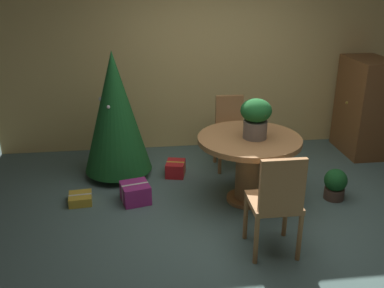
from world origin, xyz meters
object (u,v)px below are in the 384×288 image
(potted_plant, at_px, (335,184))
(holiday_tree, at_px, (115,112))
(round_dining_table, at_px, (249,155))
(gift_box_purple, at_px, (135,193))
(flower_vase, at_px, (256,116))
(gift_box_red, at_px, (176,169))
(wooden_chair_far, at_px, (230,127))
(wooden_cabinet, at_px, (364,107))
(gift_box_gold, at_px, (80,199))
(wooden_chair_near, at_px, (277,200))

(potted_plant, bearing_deg, holiday_tree, 159.17)
(round_dining_table, xyz_separation_m, potted_plant, (1.01, -0.08, -0.37))
(gift_box_purple, distance_m, potted_plant, 2.27)
(flower_vase, height_order, gift_box_purple, flower_vase)
(gift_box_red, bearing_deg, potted_plant, -25.52)
(round_dining_table, distance_m, wooden_chair_far, 0.97)
(gift_box_red, bearing_deg, wooden_cabinet, 9.97)
(wooden_chair_far, xyz_separation_m, gift_box_red, (-0.75, -0.22, -0.45))
(gift_box_red, xyz_separation_m, potted_plant, (1.75, -0.84, 0.09))
(gift_box_gold, bearing_deg, wooden_chair_far, 23.23)
(holiday_tree, bearing_deg, round_dining_table, -30.31)
(wooden_chair_far, distance_m, gift_box_red, 0.90)
(flower_vase, relative_size, wooden_chair_near, 0.43)
(gift_box_gold, bearing_deg, gift_box_red, 27.23)
(wooden_chair_far, distance_m, wooden_cabinet, 1.97)
(gift_box_purple, bearing_deg, holiday_tree, 105.81)
(gift_box_red, xyz_separation_m, gift_box_purple, (-0.51, -0.63, 0.02))
(gift_box_red, relative_size, gift_box_purple, 0.87)
(wooden_chair_far, height_order, gift_box_gold, wooden_chair_far)
(round_dining_table, relative_size, gift_box_gold, 3.98)
(wooden_chair_near, height_order, gift_box_gold, wooden_chair_near)
(round_dining_table, distance_m, wooden_chair_near, 1.02)
(wooden_chair_near, height_order, holiday_tree, holiday_tree)
(holiday_tree, bearing_deg, flower_vase, -30.18)
(wooden_chair_far, xyz_separation_m, potted_plant, (1.01, -1.06, -0.36))
(holiday_tree, bearing_deg, potted_plant, -20.83)
(round_dining_table, height_order, flower_vase, flower_vase)
(flower_vase, bearing_deg, round_dining_table, 153.71)
(wooden_chair_far, xyz_separation_m, wooden_chair_near, (-0.00, -2.00, 0.02))
(flower_vase, height_order, gift_box_red, flower_vase)
(wooden_chair_near, bearing_deg, gift_box_purple, 137.52)
(wooden_cabinet, relative_size, potted_plant, 3.70)
(holiday_tree, xyz_separation_m, gift_box_red, (0.72, -0.10, -0.75))
(holiday_tree, xyz_separation_m, wooden_cabinet, (3.41, 0.37, -0.17))
(holiday_tree, bearing_deg, gift_box_red, -8.17)
(gift_box_red, bearing_deg, flower_vase, -44.28)
(round_dining_table, relative_size, potted_plant, 3.11)
(gift_box_purple, bearing_deg, potted_plant, -5.30)
(flower_vase, distance_m, gift_box_red, 1.44)
(round_dining_table, relative_size, wooden_chair_far, 1.20)
(wooden_chair_far, relative_size, wooden_chair_near, 0.93)
(wooden_chair_far, height_order, wooden_chair_near, wooden_chair_near)
(holiday_tree, height_order, potted_plant, holiday_tree)
(flower_vase, xyz_separation_m, wooden_cabinet, (1.89, 1.25, -0.34))
(wooden_chair_far, bearing_deg, wooden_chair_near, -90.00)
(flower_vase, bearing_deg, potted_plant, -3.55)
(potted_plant, bearing_deg, gift_box_red, 154.48)
(gift_box_purple, height_order, wooden_cabinet, wooden_cabinet)
(gift_box_purple, xyz_separation_m, potted_plant, (2.26, -0.21, 0.08))
(flower_vase, relative_size, wooden_cabinet, 0.32)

